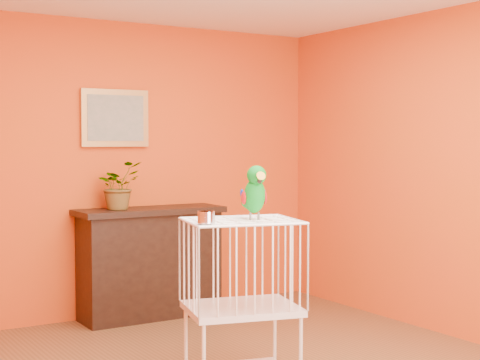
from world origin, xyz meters
TOP-DOWN VIEW (x-y plane):
  - room_shell at (0.00, 0.00)m, footprint 4.50×4.50m
  - console_cabinet at (0.23, 2.02)m, footprint 1.30×0.47m
  - potted_plant at (-0.05, 2.03)m, footprint 0.48×0.51m
  - framed_picture at (0.00, 2.22)m, footprint 0.62×0.04m
  - birdcage at (-0.04, 0.05)m, footprint 0.79×0.68m
  - feed_cup at (-0.35, -0.04)m, footprint 0.10×0.10m
  - parrot at (0.03, 0.02)m, footprint 0.18×0.31m

SIDE VIEW (x-z plane):
  - console_cabinet at x=0.23m, z-range 0.00..0.97m
  - birdcage at x=-0.04m, z-range 0.02..1.07m
  - feed_cup at x=-0.35m, z-range 1.06..1.13m
  - potted_plant at x=-0.05m, z-range 0.96..1.29m
  - parrot at x=0.03m, z-range 1.06..1.40m
  - room_shell at x=0.00m, z-range -0.67..3.83m
  - framed_picture at x=0.00m, z-range 1.50..2.00m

